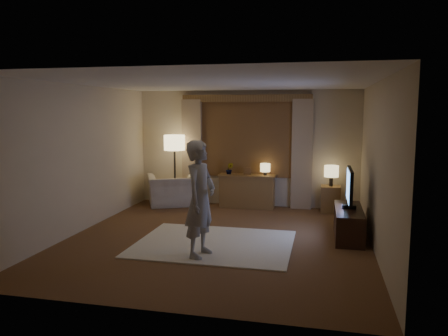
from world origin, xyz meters
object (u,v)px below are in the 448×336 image
(tv_stand, at_px, (348,223))
(person, at_px, (200,199))
(armchair, at_px, (172,190))
(side_table, at_px, (331,199))
(sideboard, at_px, (247,192))

(tv_stand, height_order, person, person)
(armchair, height_order, side_table, armchair)
(person, bearing_deg, side_table, -18.34)
(armchair, bearing_deg, person, 91.04)
(side_table, bearing_deg, tv_stand, -81.70)
(sideboard, height_order, tv_stand, sideboard)
(sideboard, xyz_separation_m, side_table, (1.81, -0.05, -0.07))
(sideboard, distance_m, side_table, 1.81)
(tv_stand, distance_m, person, 2.74)
(sideboard, relative_size, side_table, 2.14)
(sideboard, relative_size, armchair, 1.13)
(armchair, distance_m, side_table, 3.53)
(armchair, relative_size, tv_stand, 0.76)
(armchair, xyz_separation_m, tv_stand, (3.80, -1.76, -0.09))
(sideboard, relative_size, person, 0.70)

